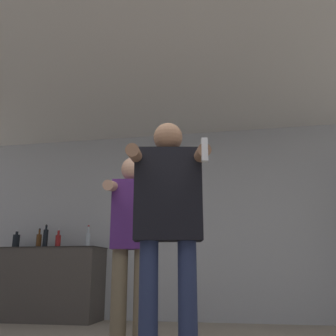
{
  "coord_description": "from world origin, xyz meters",
  "views": [
    {
      "loc": [
        0.5,
        -1.91,
        0.63
      ],
      "look_at": [
        0.05,
        0.51,
        1.31
      ],
      "focal_mm": 40.0,
      "sensor_mm": 36.0,
      "label": 1
    }
  ],
  "objects_px": {
    "bottle_amber_bourbon": "(45,238)",
    "person_woman_foreground": "(168,215)",
    "bottle_tall_gin": "(88,239)",
    "bottle_brown_liquor": "(58,240)",
    "bottle_short_whiskey": "(39,240)",
    "bottle_clear_vodka": "(16,241)",
    "person_man_side": "(132,234)"
  },
  "relations": [
    {
      "from": "bottle_brown_liquor",
      "to": "person_woman_foreground",
      "type": "bearing_deg",
      "value": -50.39
    },
    {
      "from": "bottle_amber_bourbon",
      "to": "bottle_clear_vodka",
      "type": "relative_size",
      "value": 1.24
    },
    {
      "from": "bottle_brown_liquor",
      "to": "bottle_short_whiskey",
      "type": "bearing_deg",
      "value": 180.0
    },
    {
      "from": "bottle_amber_bourbon",
      "to": "person_man_side",
      "type": "height_order",
      "value": "person_man_side"
    },
    {
      "from": "bottle_amber_bourbon",
      "to": "bottle_brown_liquor",
      "type": "bearing_deg",
      "value": -0.0
    },
    {
      "from": "bottle_brown_liquor",
      "to": "person_man_side",
      "type": "distance_m",
      "value": 2.18
    },
    {
      "from": "bottle_short_whiskey",
      "to": "person_man_side",
      "type": "distance_m",
      "value": 2.38
    },
    {
      "from": "person_woman_foreground",
      "to": "bottle_amber_bourbon",
      "type": "bearing_deg",
      "value": 132.2
    },
    {
      "from": "bottle_tall_gin",
      "to": "person_man_side",
      "type": "height_order",
      "value": "person_man_side"
    },
    {
      "from": "person_man_side",
      "to": "bottle_brown_liquor",
      "type": "bearing_deg",
      "value": 133.03
    },
    {
      "from": "bottle_short_whiskey",
      "to": "person_man_side",
      "type": "relative_size",
      "value": 0.16
    },
    {
      "from": "bottle_brown_liquor",
      "to": "person_woman_foreground",
      "type": "xyz_separation_m",
      "value": [
        1.95,
        -2.36,
        -0.04
      ]
    },
    {
      "from": "bottle_amber_bourbon",
      "to": "bottle_clear_vodka",
      "type": "bearing_deg",
      "value": -180.0
    },
    {
      "from": "bottle_clear_vodka",
      "to": "person_woman_foreground",
      "type": "distance_m",
      "value": 3.49
    },
    {
      "from": "bottle_clear_vodka",
      "to": "person_man_side",
      "type": "xyz_separation_m",
      "value": [
        2.11,
        -1.59,
        -0.1
      ]
    },
    {
      "from": "person_woman_foreground",
      "to": "bottle_brown_liquor",
      "type": "bearing_deg",
      "value": 129.61
    },
    {
      "from": "bottle_tall_gin",
      "to": "person_woman_foreground",
      "type": "bearing_deg",
      "value": -57.12
    },
    {
      "from": "bottle_amber_bourbon",
      "to": "person_woman_foreground",
      "type": "bearing_deg",
      "value": -47.8
    },
    {
      "from": "bottle_amber_bourbon",
      "to": "person_man_side",
      "type": "bearing_deg",
      "value": -43.57
    },
    {
      "from": "bottle_tall_gin",
      "to": "bottle_amber_bourbon",
      "type": "bearing_deg",
      "value": 180.0
    },
    {
      "from": "bottle_tall_gin",
      "to": "bottle_short_whiskey",
      "type": "distance_m",
      "value": 0.71
    },
    {
      "from": "bottle_amber_bourbon",
      "to": "bottle_short_whiskey",
      "type": "height_order",
      "value": "bottle_amber_bourbon"
    },
    {
      "from": "bottle_amber_bourbon",
      "to": "bottle_short_whiskey",
      "type": "bearing_deg",
      "value": -180.0
    },
    {
      "from": "bottle_tall_gin",
      "to": "bottle_brown_liquor",
      "type": "relative_size",
      "value": 1.16
    },
    {
      "from": "bottle_clear_vodka",
      "to": "bottle_tall_gin",
      "type": "bearing_deg",
      "value": 0.0
    },
    {
      "from": "bottle_tall_gin",
      "to": "person_woman_foreground",
      "type": "distance_m",
      "value": 2.81
    },
    {
      "from": "bottle_tall_gin",
      "to": "person_woman_foreground",
      "type": "relative_size",
      "value": 0.18
    },
    {
      "from": "person_man_side",
      "to": "bottle_short_whiskey",
      "type": "bearing_deg",
      "value": 138.01
    },
    {
      "from": "bottle_tall_gin",
      "to": "bottle_brown_liquor",
      "type": "xyz_separation_m",
      "value": [
        -0.43,
        0.0,
        -0.01
      ]
    },
    {
      "from": "bottle_tall_gin",
      "to": "person_man_side",
      "type": "xyz_separation_m",
      "value": [
        1.06,
        -1.59,
        -0.1
      ]
    },
    {
      "from": "person_woman_foreground",
      "to": "bottle_clear_vodka",
      "type": "bearing_deg",
      "value": 137.51
    },
    {
      "from": "bottle_brown_liquor",
      "to": "person_man_side",
      "type": "height_order",
      "value": "person_man_side"
    }
  ]
}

